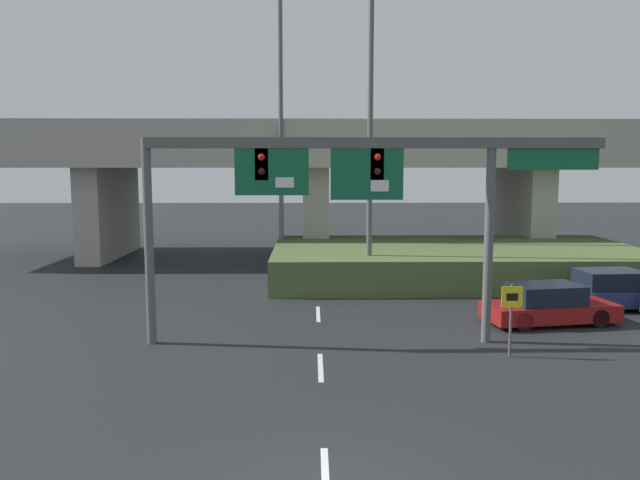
{
  "coord_description": "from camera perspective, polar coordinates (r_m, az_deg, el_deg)",
  "views": [
    {
      "loc": [
        -0.23,
        -9.69,
        5.49
      ],
      "look_at": [
        0.0,
        7.74,
        3.37
      ],
      "focal_mm": 35.0,
      "sensor_mm": 36.0,
      "label": 1
    }
  ],
  "objects": [
    {
      "name": "highway_light_pole_near",
      "position": [
        27.18,
        4.61,
        10.12
      ],
      "size": [
        0.7,
        0.36,
        13.28
      ],
      "color": "#515456",
      "rests_on": "ground"
    },
    {
      "name": "signal_gantry",
      "position": [
        18.82,
        2.96,
        5.5
      ],
      "size": [
        13.84,
        0.44,
        6.29
      ],
      "color": "#515456",
      "rests_on": "ground"
    },
    {
      "name": "overpass_bridge",
      "position": [
        37.09,
        -0.41,
        6.85
      ],
      "size": [
        43.39,
        9.83,
        7.81
      ],
      "color": "#A39E93",
      "rests_on": "ground"
    },
    {
      "name": "speed_limit_sign",
      "position": [
        18.62,
        17.09,
        -6.12
      ],
      "size": [
        0.6,
        0.11,
        2.11
      ],
      "color": "#4C4C4C",
      "rests_on": "ground"
    },
    {
      "name": "highway_light_pole_far",
      "position": [
        32.39,
        -3.62,
        12.58
      ],
      "size": [
        0.7,
        0.36,
        16.61
      ],
      "color": "#515456",
      "rests_on": "ground"
    },
    {
      "name": "grass_embankment",
      "position": [
        31.12,
        12.25,
        -1.97
      ],
      "size": [
        17.61,
        9.6,
        1.52
      ],
      "color": "#4C6033",
      "rests_on": "ground"
    },
    {
      "name": "lane_markings",
      "position": [
        23.16,
        -0.17,
        -6.77
      ],
      "size": [
        0.14,
        26.73,
        0.01
      ],
      "color": "silver",
      "rests_on": "ground"
    },
    {
      "name": "parked_sedan_near_right",
      "position": [
        23.05,
        20.14,
        -5.63
      ],
      "size": [
        4.69,
        2.48,
        1.39
      ],
      "rotation": [
        0.0,
        0.0,
        0.16
      ],
      "color": "maroon",
      "rests_on": "ground"
    },
    {
      "name": "parked_sedan_mid_right",
      "position": [
        26.43,
        25.15,
        -4.22
      ],
      "size": [
        4.46,
        2.11,
        1.47
      ],
      "rotation": [
        0.0,
        0.0,
        0.06
      ],
      "color": "navy",
      "rests_on": "ground"
    }
  ]
}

